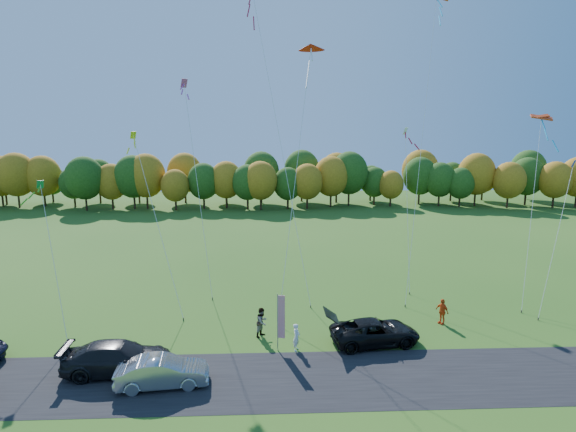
{
  "coord_description": "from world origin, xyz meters",
  "views": [
    {
      "loc": [
        -1.34,
        -25.8,
        12.61
      ],
      "look_at": [
        0.0,
        6.0,
        7.0
      ],
      "focal_mm": 28.0,
      "sensor_mm": 36.0,
      "label": 1
    }
  ],
  "objects_px": {
    "silver_sedan": "(163,372)",
    "feather_flag": "(280,316)",
    "person_east": "(442,311)",
    "black_suv": "(375,332)"
  },
  "relations": [
    {
      "from": "person_east",
      "to": "feather_flag",
      "type": "relative_size",
      "value": 0.5
    },
    {
      "from": "person_east",
      "to": "feather_flag",
      "type": "xyz_separation_m",
      "value": [
        -11.13,
        -3.47,
        1.26
      ]
    },
    {
      "from": "feather_flag",
      "to": "silver_sedan",
      "type": "bearing_deg",
      "value": -149.34
    },
    {
      "from": "black_suv",
      "to": "person_east",
      "type": "height_order",
      "value": "person_east"
    },
    {
      "from": "feather_flag",
      "to": "person_east",
      "type": "bearing_deg",
      "value": 17.31
    },
    {
      "from": "black_suv",
      "to": "feather_flag",
      "type": "xyz_separation_m",
      "value": [
        -5.86,
        -0.68,
        1.39
      ]
    },
    {
      "from": "person_east",
      "to": "black_suv",
      "type": "bearing_deg",
      "value": -90.73
    },
    {
      "from": "black_suv",
      "to": "person_east",
      "type": "distance_m",
      "value": 5.97
    },
    {
      "from": "silver_sedan",
      "to": "feather_flag",
      "type": "relative_size",
      "value": 1.32
    },
    {
      "from": "silver_sedan",
      "to": "feather_flag",
      "type": "bearing_deg",
      "value": -66.15
    }
  ]
}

